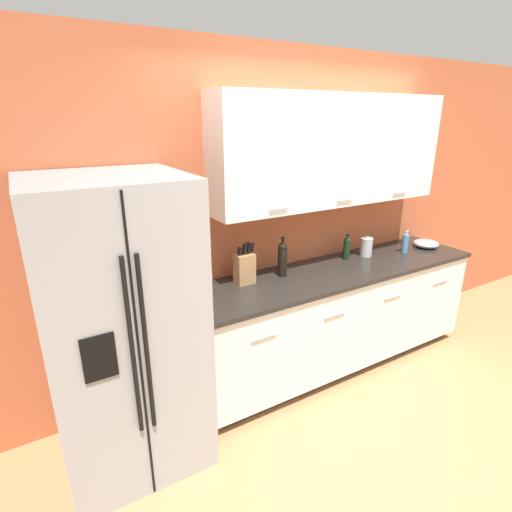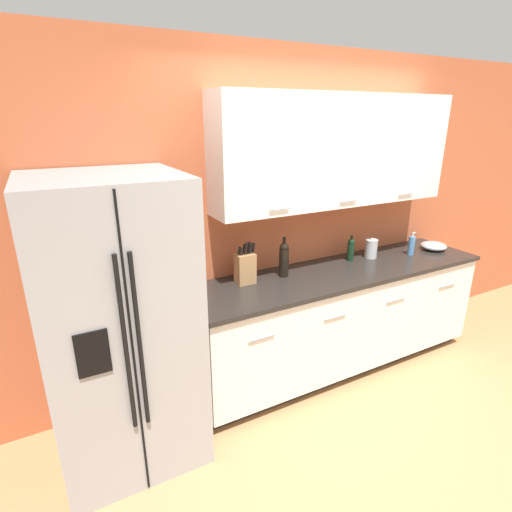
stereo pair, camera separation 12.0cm
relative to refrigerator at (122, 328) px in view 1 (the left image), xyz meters
The scene contains 10 objects.
ground_plane 2.05m from the refrigerator, 30.71° to the right, with size 14.00×14.00×0.00m, color #B27F51.
wall_back 1.78m from the refrigerator, 12.97° to the left, with size 10.00×0.39×2.60m.
counter_unit 1.85m from the refrigerator, ahead, with size 2.61×0.64×0.91m.
refrigerator is the anchor object (origin of this frame).
knife_block 0.99m from the refrigerator, 12.67° to the left, with size 0.16×0.10×0.32m.
wine_bottle 1.31m from the refrigerator, ahead, with size 0.08×0.08×0.32m.
soap_dispenser 2.58m from the refrigerator, ahead, with size 0.06×0.06×0.21m.
oil_bottle 2.01m from the refrigerator, ahead, with size 0.06×0.06×0.22m.
steel_canister 2.21m from the refrigerator, ahead, with size 0.11×0.11×0.18m.
mixing_bowl 2.89m from the refrigerator, ahead, with size 0.23×0.23×0.07m.
Camera 1 is at (-1.96, -1.27, 2.10)m, focal length 28.00 mm.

